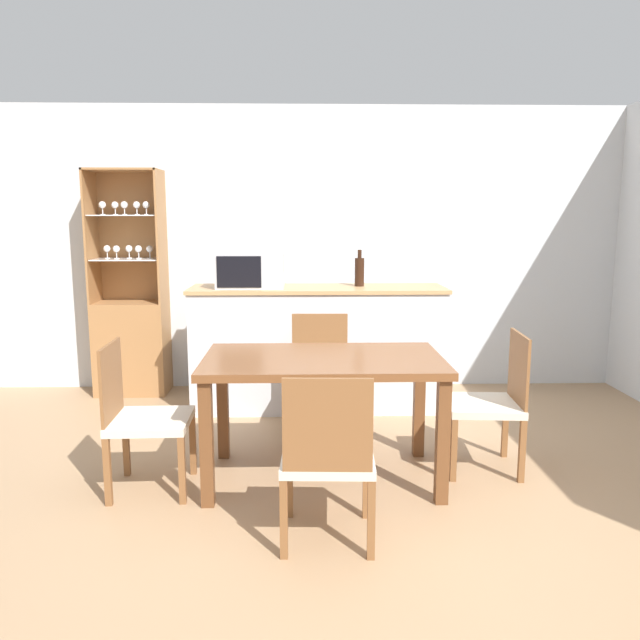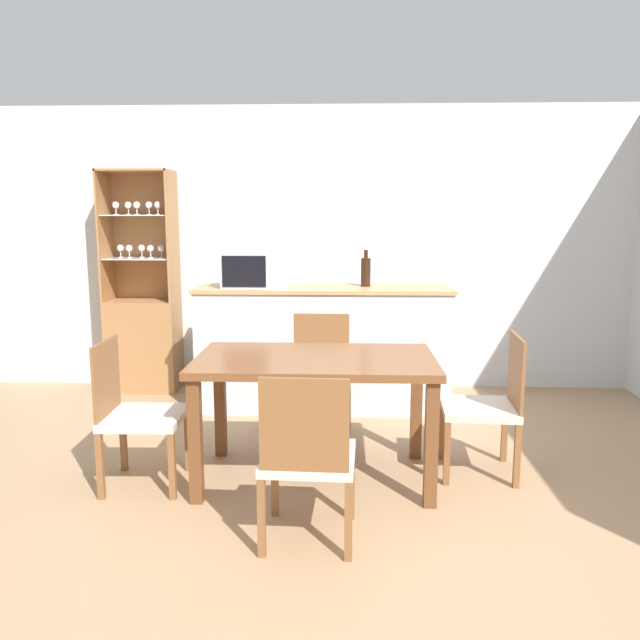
{
  "view_description": "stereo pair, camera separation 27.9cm",
  "coord_description": "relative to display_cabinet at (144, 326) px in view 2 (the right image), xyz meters",
  "views": [
    {
      "loc": [
        -0.34,
        -3.11,
        1.58
      ],
      "look_at": [
        -0.22,
        1.21,
        0.86
      ],
      "focal_mm": 35.0,
      "sensor_mm": 36.0,
      "label": 1
    },
    {
      "loc": [
        -0.06,
        -3.1,
        1.58
      ],
      "look_at": [
        -0.22,
        1.21,
        0.86
      ],
      "focal_mm": 35.0,
      "sensor_mm": 36.0,
      "label": 2
    }
  ],
  "objects": [
    {
      "name": "dining_chair_head_near",
      "position": [
        1.65,
        -2.68,
        -0.15
      ],
      "size": [
        0.46,
        0.46,
        0.87
      ],
      "rotation": [
        0.0,
        0.0,
        -0.04
      ],
      "color": "beige",
      "rests_on": "ground_plane"
    },
    {
      "name": "microwave",
      "position": [
        1.11,
        -0.5,
        0.56
      ],
      "size": [
        0.53,
        0.39,
        0.28
      ],
      "color": "#B7BABF",
      "rests_on": "kitchen_counter"
    },
    {
      "name": "dining_table",
      "position": [
        1.65,
        -1.93,
        0.07
      ],
      "size": [
        1.41,
        0.82,
        0.76
      ],
      "color": "brown",
      "rests_on": "ground_plane"
    },
    {
      "name": "dining_chair_side_left_near",
      "position": [
        0.61,
        -2.06,
        -0.15
      ],
      "size": [
        0.46,
        0.46,
        0.87
      ],
      "rotation": [
        0.0,
        0.0,
        -1.54
      ],
      "color": "beige",
      "rests_on": "ground_plane"
    },
    {
      "name": "dining_chair_head_far",
      "position": [
        1.65,
        -1.18,
        -0.15
      ],
      "size": [
        0.45,
        0.45,
        0.87
      ],
      "rotation": [
        0.0,
        0.0,
        3.12
      ],
      "color": "beige",
      "rests_on": "ground_plane"
    },
    {
      "name": "wine_bottle",
      "position": [
        2.0,
        -0.44,
        0.54
      ],
      "size": [
        0.08,
        0.08,
        0.3
      ],
      "color": "black",
      "rests_on": "kitchen_counter"
    },
    {
      "name": "ground_plane",
      "position": [
        1.88,
        -2.42,
        -0.59
      ],
      "size": [
        18.0,
        18.0,
        0.0
      ],
      "primitive_type": "plane",
      "color": "#A37F5B"
    },
    {
      "name": "dining_chair_side_right_far",
      "position": [
        2.7,
        -1.81,
        -0.15
      ],
      "size": [
        0.47,
        0.47,
        0.87
      ],
      "rotation": [
        0.0,
        0.0,
        1.5
      ],
      "color": "beige",
      "rests_on": "ground_plane"
    },
    {
      "name": "kitchen_counter",
      "position": [
        1.65,
        -0.49,
        -0.08
      ],
      "size": [
        2.07,
        0.57,
        1.01
      ],
      "color": "silver",
      "rests_on": "ground_plane"
    },
    {
      "name": "display_cabinet",
      "position": [
        0.0,
        0.0,
        0.0
      ],
      "size": [
        0.62,
        0.38,
        1.97
      ],
      "color": "#A37042",
      "rests_on": "ground_plane"
    },
    {
      "name": "wall_back",
      "position": [
        1.88,
        0.21,
        0.69
      ],
      "size": [
        6.8,
        0.06,
        2.55
      ],
      "color": "silver",
      "rests_on": "ground_plane"
    }
  ]
}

